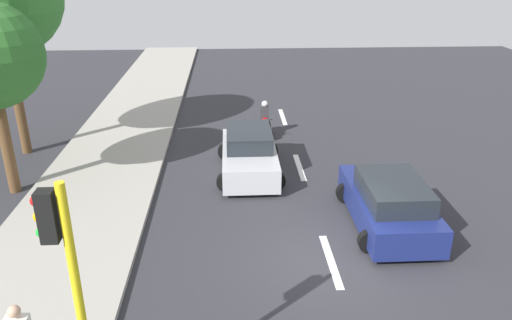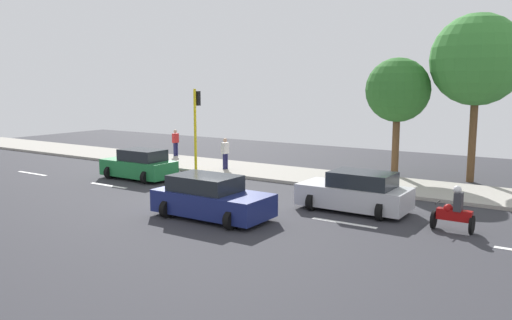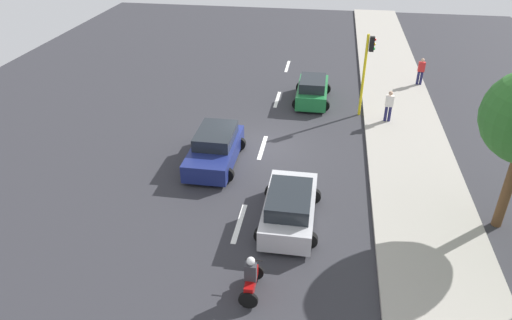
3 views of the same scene
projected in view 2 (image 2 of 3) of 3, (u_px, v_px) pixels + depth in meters
The scene contains 15 objects.
ground_plane at pixel (208, 203), 21.27m from camera, with size 40.00×60.00×0.10m, color #2D2D33.
sidewalk at pixel (292, 175), 27.03m from camera, with size 4.00×60.00×0.15m, color #9E998E.
lane_stripe_north at pixel (344, 223), 17.99m from camera, with size 0.20×2.40×0.01m, color white.
lane_stripe_mid at pixel (208, 201), 21.26m from camera, with size 0.20×2.40×0.01m, color white.
lane_stripe_south at pixel (108, 186), 24.53m from camera, with size 0.20×2.40×0.01m, color white.
lane_stripe_far_south at pixel (32, 173), 27.81m from camera, with size 0.20×2.40×0.01m, color white.
car_dark_blue at pixel (211, 198), 18.63m from camera, with size 2.36×4.29×1.52m.
car_silver at pixel (356, 192), 19.60m from camera, with size 2.27×4.12×1.52m.
car_green at pixel (139, 165), 26.13m from camera, with size 2.12×3.87×1.52m.
motorcycle at pixel (454, 212), 16.90m from camera, with size 0.60×1.30×1.53m.
pedestrian_near_signal at pixel (176, 142), 33.39m from camera, with size 0.40×0.24×1.69m.
pedestrian_by_tree at pixel (225, 153), 28.23m from camera, with size 0.40×0.24×1.69m.
traffic_light_corner at pixel (196, 119), 27.35m from camera, with size 0.49×0.24×4.50m.
street_tree_north at pixel (398, 91), 26.03m from camera, with size 3.22×3.22×6.06m.
street_tree_south at pixel (477, 60), 24.63m from camera, with size 4.37×4.37×8.08m.
Camera 2 is at (-16.25, -13.10, 4.80)m, focal length 36.52 mm.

